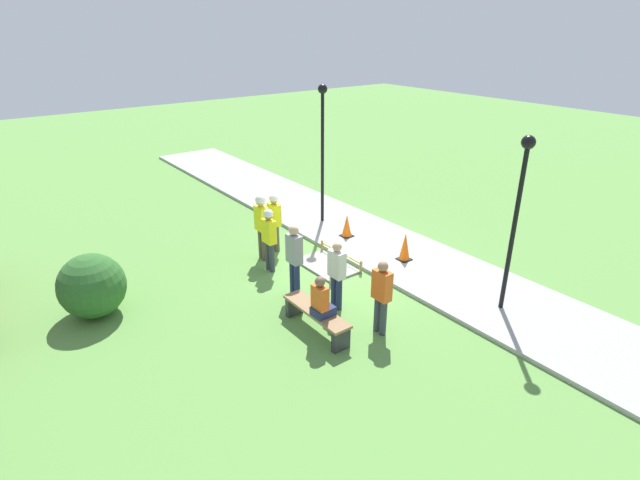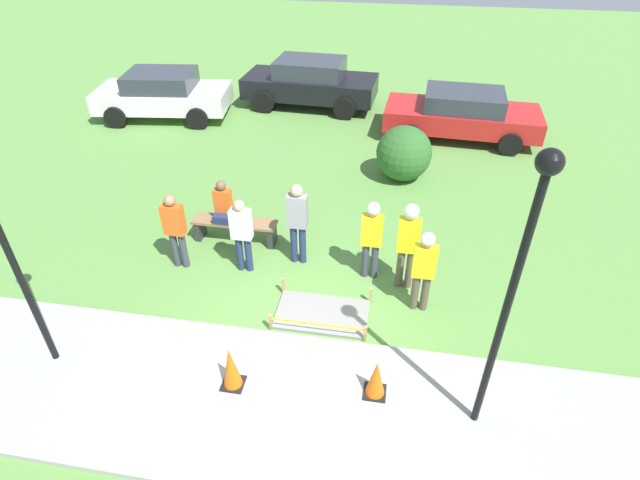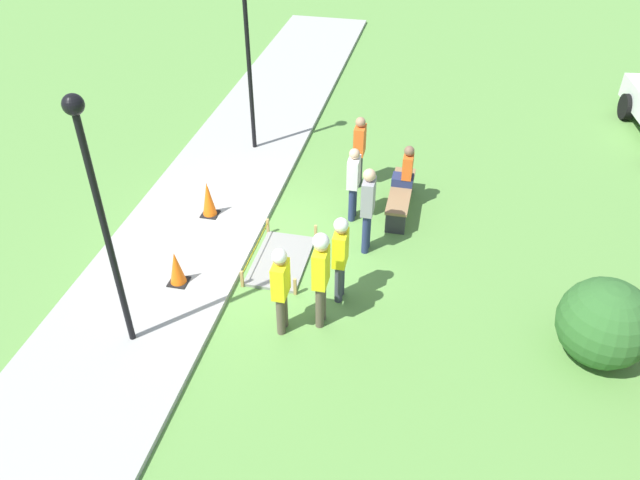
{
  "view_description": "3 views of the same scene",
  "coord_description": "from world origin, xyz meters",
  "px_view_note": "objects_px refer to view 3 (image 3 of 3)",
  "views": [
    {
      "loc": [
        -9.01,
        7.86,
        5.96
      ],
      "look_at": [
        -0.01,
        1.06,
        0.99
      ],
      "focal_mm": 28.0,
      "sensor_mm": 36.0,
      "label": 1
    },
    {
      "loc": [
        1.36,
        -5.82,
        6.34
      ],
      "look_at": [
        0.06,
        1.73,
        0.87
      ],
      "focal_mm": 28.0,
      "sensor_mm": 36.0,
      "label": 2
    },
    {
      "loc": [
        9.11,
        3.33,
        7.43
      ],
      "look_at": [
        0.66,
        1.47,
        0.93
      ],
      "focal_mm": 35.0,
      "sensor_mm": 36.0,
      "label": 3
    }
  ],
  "objects_px": {
    "worker_trainee": "(281,284)",
    "bystander_in_white_shirt": "(368,205)",
    "person_seated_on_bench": "(406,169)",
    "worker_assistant": "(340,253)",
    "lamppost_near": "(97,196)",
    "bystander_in_orange_shirt": "(359,148)",
    "bystander_in_gray_shirt": "(353,180)",
    "traffic_cone_near_patch": "(208,199)",
    "worker_supervisor": "(321,271)",
    "traffic_cone_far_patch": "(176,268)",
    "park_bench": "(400,196)",
    "lamppost_far": "(248,45)"
  },
  "relations": [
    {
      "from": "worker_trainee",
      "to": "bystander_in_white_shirt",
      "type": "distance_m",
      "value": 2.64
    },
    {
      "from": "worker_trainee",
      "to": "lamppost_near",
      "type": "xyz_separation_m",
      "value": [
        0.82,
        -2.29,
        1.85
      ]
    },
    {
      "from": "worker_assistant",
      "to": "bystander_in_orange_shirt",
      "type": "relative_size",
      "value": 1.03
    },
    {
      "from": "worker_assistant",
      "to": "lamppost_far",
      "type": "distance_m",
      "value": 5.92
    },
    {
      "from": "person_seated_on_bench",
      "to": "bystander_in_gray_shirt",
      "type": "relative_size",
      "value": 0.55
    },
    {
      "from": "traffic_cone_far_patch",
      "to": "worker_assistant",
      "type": "height_order",
      "value": "worker_assistant"
    },
    {
      "from": "traffic_cone_far_patch",
      "to": "park_bench",
      "type": "relative_size",
      "value": 0.37
    },
    {
      "from": "traffic_cone_near_patch",
      "to": "park_bench",
      "type": "distance_m",
      "value": 3.97
    },
    {
      "from": "worker_assistant",
      "to": "worker_trainee",
      "type": "xyz_separation_m",
      "value": [
        0.97,
        -0.77,
        -0.02
      ]
    },
    {
      "from": "worker_supervisor",
      "to": "worker_trainee",
      "type": "bearing_deg",
      "value": -63.21
    },
    {
      "from": "person_seated_on_bench",
      "to": "worker_assistant",
      "type": "height_order",
      "value": "worker_assistant"
    },
    {
      "from": "bystander_in_white_shirt",
      "to": "lamppost_far",
      "type": "distance_m",
      "value": 4.95
    },
    {
      "from": "traffic_cone_near_patch",
      "to": "park_bench",
      "type": "xyz_separation_m",
      "value": [
        -1.15,
        3.8,
        -0.12
      ]
    },
    {
      "from": "park_bench",
      "to": "worker_trainee",
      "type": "xyz_separation_m",
      "value": [
        3.93,
        -1.49,
        0.62
      ]
    },
    {
      "from": "bystander_in_gray_shirt",
      "to": "lamppost_far",
      "type": "bearing_deg",
      "value": -129.5
    },
    {
      "from": "park_bench",
      "to": "lamppost_far",
      "type": "height_order",
      "value": "lamppost_far"
    },
    {
      "from": "traffic_cone_near_patch",
      "to": "bystander_in_orange_shirt",
      "type": "distance_m",
      "value": 3.43
    },
    {
      "from": "bystander_in_white_shirt",
      "to": "traffic_cone_near_patch",
      "type": "bearing_deg",
      "value": -95.77
    },
    {
      "from": "traffic_cone_far_patch",
      "to": "bystander_in_gray_shirt",
      "type": "height_order",
      "value": "bystander_in_gray_shirt"
    },
    {
      "from": "worker_assistant",
      "to": "bystander_in_white_shirt",
      "type": "distance_m",
      "value": 1.49
    },
    {
      "from": "lamppost_near",
      "to": "worker_assistant",
      "type": "bearing_deg",
      "value": 120.3
    },
    {
      "from": "park_bench",
      "to": "worker_trainee",
      "type": "height_order",
      "value": "worker_trainee"
    },
    {
      "from": "bystander_in_white_shirt",
      "to": "lamppost_near",
      "type": "distance_m",
      "value": 4.98
    },
    {
      "from": "bystander_in_white_shirt",
      "to": "person_seated_on_bench",
      "type": "bearing_deg",
      "value": 162.75
    },
    {
      "from": "worker_trainee",
      "to": "lamppost_far",
      "type": "relative_size",
      "value": 0.43
    },
    {
      "from": "worker_trainee",
      "to": "worker_supervisor",
      "type": "bearing_deg",
      "value": 116.79
    },
    {
      "from": "bystander_in_gray_shirt",
      "to": "bystander_in_white_shirt",
      "type": "xyz_separation_m",
      "value": [
        1.0,
        0.44,
        0.11
      ]
    },
    {
      "from": "bystander_in_gray_shirt",
      "to": "worker_supervisor",
      "type": "bearing_deg",
      "value": 0.41
    },
    {
      "from": "person_seated_on_bench",
      "to": "traffic_cone_far_patch",
      "type": "bearing_deg",
      "value": -45.8
    },
    {
      "from": "worker_supervisor",
      "to": "worker_assistant",
      "type": "bearing_deg",
      "value": 164.61
    },
    {
      "from": "worker_supervisor",
      "to": "bystander_in_orange_shirt",
      "type": "height_order",
      "value": "worker_supervisor"
    },
    {
      "from": "bystander_in_gray_shirt",
      "to": "bystander_in_orange_shirt",
      "type": "bearing_deg",
      "value": -175.65
    },
    {
      "from": "worker_trainee",
      "to": "bystander_in_orange_shirt",
      "type": "distance_m",
      "value": 4.78
    },
    {
      "from": "bystander_in_orange_shirt",
      "to": "traffic_cone_near_patch",
      "type": "bearing_deg",
      "value": -54.37
    },
    {
      "from": "bystander_in_white_shirt",
      "to": "lamppost_far",
      "type": "relative_size",
      "value": 0.47
    },
    {
      "from": "park_bench",
      "to": "lamppost_far",
      "type": "xyz_separation_m",
      "value": [
        -1.85,
        -3.76,
        2.26
      ]
    },
    {
      "from": "worker_supervisor",
      "to": "lamppost_near",
      "type": "relative_size",
      "value": 0.44
    },
    {
      "from": "worker_supervisor",
      "to": "worker_trainee",
      "type": "relative_size",
      "value": 1.1
    },
    {
      "from": "worker_assistant",
      "to": "bystander_in_gray_shirt",
      "type": "xyz_separation_m",
      "value": [
        -2.47,
        -0.21,
        -0.09
      ]
    },
    {
      "from": "traffic_cone_near_patch",
      "to": "worker_trainee",
      "type": "xyz_separation_m",
      "value": [
        2.78,
        2.31,
        0.5
      ]
    },
    {
      "from": "traffic_cone_far_patch",
      "to": "person_seated_on_bench",
      "type": "distance_m",
      "value": 5.09
    },
    {
      "from": "traffic_cone_near_patch",
      "to": "lamppost_near",
      "type": "relative_size",
      "value": 0.18
    },
    {
      "from": "lamppost_near",
      "to": "bystander_in_orange_shirt",
      "type": "bearing_deg",
      "value": 153.73
    },
    {
      "from": "person_seated_on_bench",
      "to": "worker_supervisor",
      "type": "relative_size",
      "value": 0.48
    },
    {
      "from": "worker_assistant",
      "to": "worker_trainee",
      "type": "distance_m",
      "value": 1.24
    },
    {
      "from": "park_bench",
      "to": "lamppost_near",
      "type": "relative_size",
      "value": 0.43
    },
    {
      "from": "traffic_cone_far_patch",
      "to": "bystander_in_orange_shirt",
      "type": "relative_size",
      "value": 0.41
    },
    {
      "from": "traffic_cone_near_patch",
      "to": "bystander_in_white_shirt",
      "type": "relative_size",
      "value": 0.43
    },
    {
      "from": "worker_supervisor",
      "to": "worker_assistant",
      "type": "height_order",
      "value": "worker_supervisor"
    },
    {
      "from": "park_bench",
      "to": "worker_assistant",
      "type": "bearing_deg",
      "value": -13.64
    }
  ]
}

